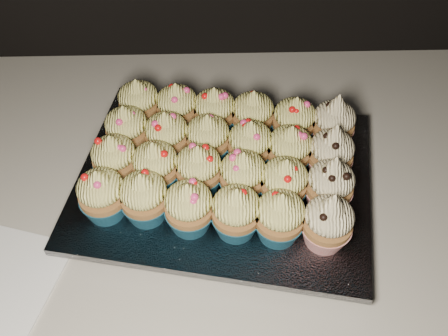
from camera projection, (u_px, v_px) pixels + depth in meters
name	position (u px, v px, depth m)	size (l,w,h in m)	color
cabinet	(247.00, 309.00, 1.11)	(2.40, 0.60, 0.86)	black
worktop	(257.00, 182.00, 0.77)	(2.44, 0.64, 0.04)	beige
baking_tray	(224.00, 185.00, 0.72)	(0.38, 0.29, 0.02)	black
foil_lining	(224.00, 178.00, 0.71)	(0.41, 0.32, 0.01)	silver
cupcake_0	(102.00, 195.00, 0.64)	(0.06, 0.06, 0.08)	#185674
cupcake_1	(144.00, 197.00, 0.63)	(0.06, 0.06, 0.08)	#185674
cupcake_2	(189.00, 207.00, 0.62)	(0.06, 0.06, 0.08)	#185674
cupcake_3	(236.00, 212.00, 0.62)	(0.06, 0.06, 0.08)	#185674
cupcake_4	(280.00, 217.00, 0.61)	(0.06, 0.06, 0.08)	#185674
cupcake_5	(328.00, 222.00, 0.61)	(0.06, 0.06, 0.10)	#AD1818
cupcake_6	(115.00, 160.00, 0.68)	(0.06, 0.06, 0.08)	#185674
cupcake_7	(156.00, 166.00, 0.67)	(0.06, 0.06, 0.08)	#185674
cupcake_8	(199.00, 170.00, 0.66)	(0.06, 0.06, 0.08)	#185674
cupcake_9	(243.00, 176.00, 0.66)	(0.06, 0.06, 0.08)	#185674
cupcake_10	(284.00, 183.00, 0.65)	(0.06, 0.06, 0.08)	#185674
cupcake_11	(330.00, 185.00, 0.64)	(0.06, 0.06, 0.10)	#AD1818
cupcake_12	(127.00, 130.00, 0.71)	(0.06, 0.06, 0.08)	#185674
cupcake_13	(167.00, 136.00, 0.70)	(0.06, 0.06, 0.08)	#185674
cupcake_14	(208.00, 139.00, 0.70)	(0.06, 0.06, 0.08)	#185674
cupcake_15	(250.00, 145.00, 0.69)	(0.06, 0.06, 0.08)	#185674
cupcake_16	(289.00, 150.00, 0.69)	(0.06, 0.06, 0.08)	#185674
cupcake_17	(331.00, 153.00, 0.68)	(0.06, 0.06, 0.10)	#AD1818
cupcake_18	(139.00, 104.00, 0.75)	(0.06, 0.06, 0.08)	#185674
cupcake_19	(177.00, 108.00, 0.74)	(0.06, 0.06, 0.08)	#185674
cupcake_20	(215.00, 112.00, 0.74)	(0.06, 0.06, 0.08)	#185674
cupcake_21	(253.00, 115.00, 0.73)	(0.06, 0.06, 0.08)	#185674
cupcake_22	(294.00, 121.00, 0.72)	(0.06, 0.06, 0.08)	#185674
cupcake_23	(333.00, 123.00, 0.72)	(0.06, 0.06, 0.10)	#AD1818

